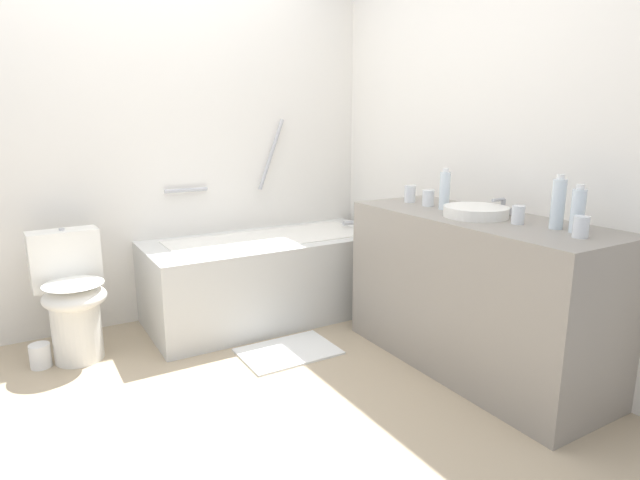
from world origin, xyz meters
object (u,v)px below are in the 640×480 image
Objects in this scene: sink_faucet at (502,207)px; water_bottle_0 at (445,190)px; drinking_glass_2 at (581,227)px; toilet at (72,297)px; water_bottle_2 at (578,210)px; drinking_glass_3 at (428,198)px; toilet_paper_roll at (40,356)px; sink_basin at (476,212)px; drinking_glass_1 at (410,194)px; bathtub at (270,274)px; drinking_glass_0 at (518,215)px; bath_mat at (288,351)px; water_bottle_1 at (558,203)px.

water_bottle_0 reaches higher than sink_faucet.
toilet is at bearing 135.41° from drinking_glass_2.
sink_faucet is at bearing 77.91° from water_bottle_2.
drinking_glass_3 is (-0.17, 0.39, 0.01)m from sink_faucet.
sink_faucet is 1.14× the size of toilet_paper_roll.
sink_basin is at bearing 99.98° from water_bottle_2.
toilet is at bearing 155.44° from drinking_glass_3.
sink_faucet is (2.03, -1.24, 0.52)m from toilet.
drinking_glass_3 is at bearing 86.18° from sink_basin.
sink_faucet is 1.50× the size of drinking_glass_1.
drinking_glass_1 is at bearing 87.99° from water_bottle_0.
sink_basin is at bearing -30.56° from toilet_paper_roll.
bathtub reaches higher than drinking_glass_2.
bath_mat is at bearing 131.50° from drinking_glass_0.
drinking_glass_3 is (-0.06, 0.90, -0.05)m from water_bottle_2.
toilet_paper_roll is at bearing 141.18° from water_bottle_2.
water_bottle_1 is at bearing -86.52° from drinking_glass_1.
sink_basin is 0.60× the size of bath_mat.
sink_faucet is 0.43m from water_bottle_1.
bathtub reaches higher than water_bottle_0.
water_bottle_0 is (0.61, -1.01, 0.66)m from bathtub.
drinking_glass_0 is (-0.06, 0.17, -0.07)m from water_bottle_1.
drinking_glass_2 is 1.71m from bath_mat.
bathtub is 12.37× the size of toilet_paper_roll.
drinking_glass_1 is at bearing 106.67° from sink_faucet.
drinking_glass_3 is at bearing 113.59° from sink_faucet.
sink_faucet reaches higher than toilet_paper_roll.
drinking_glass_1 is at bearing -48.56° from bathtub.
toilet_paper_roll is (-1.26, 0.54, 0.06)m from bath_mat.
toilet_paper_roll is at bearing -80.03° from toilet.
water_bottle_1 reaches higher than bath_mat.
water_bottle_0 reaches higher than sink_basin.
toilet_paper_roll reaches higher than bath_mat.
drinking_glass_2 is (1.85, -1.82, 0.53)m from toilet.
drinking_glass_0 is (0.01, -0.49, -0.06)m from water_bottle_0.
drinking_glass_1 reaches higher than drinking_glass_2.
sink_basin is 2.18× the size of sink_faucet.
bathtub is 6.57× the size of water_bottle_1.
drinking_glass_2 reaches higher than sink_basin.
drinking_glass_0 is (-0.17, -0.24, 0.01)m from sink_faucet.
sink_faucet reaches higher than sink_basin.
sink_faucet is at bearing 72.27° from drinking_glass_2.
drinking_glass_1 is 1.14m from drinking_glass_2.
drinking_glass_3 reaches higher than sink_basin.
water_bottle_2 is at bearing 44.89° from toilet.
bathtub is 17.63× the size of drinking_glass_3.
bathtub is 17.70× the size of drinking_glass_2.
water_bottle_1 is 2.69× the size of drinking_glass_2.
bath_mat is (-0.79, 0.41, -0.95)m from water_bottle_0.
sink_basin is 3.53× the size of drinking_glass_3.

